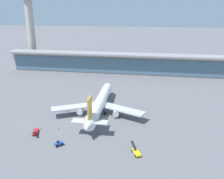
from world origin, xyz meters
name	(u,v)px	position (x,y,z in m)	size (l,w,h in m)	color
ground_plane	(104,118)	(0.00, 0.00, 0.00)	(1200.00, 1200.00, 0.00)	slate
airliner_on_stand	(100,104)	(-3.24, 5.00, 4.71)	(43.22, 56.20, 14.97)	white
service_truck_near_nose_red	(65,107)	(-21.24, 7.07, 0.81)	(3.94, 6.78, 2.70)	#B21E1E
service_truck_under_wing_red	(35,132)	(-23.52, -19.02, 0.81)	(3.62, 6.85, 2.70)	#B21E1E
service_truck_mid_apron_yellow	(136,152)	(16.27, -26.15, 0.81)	(4.17, 6.72, 2.70)	yellow
service_truck_by_tail_blue	(59,144)	(-11.23, -25.74, 0.87)	(3.25, 3.21, 2.05)	#234C9E
terminal_building	(126,63)	(0.00, 81.35, 7.87)	(183.60, 12.80, 15.20)	#B2ADA3
control_tower	(30,21)	(-81.71, 95.25, 37.04)	(12.00, 12.00, 67.81)	#B2ADA3
safety_cone_alpha	(59,129)	(-16.04, -13.84, 0.32)	(0.62, 0.62, 0.70)	orange
safety_cone_bravo	(39,130)	(-23.67, -16.12, 0.32)	(0.62, 0.62, 0.70)	orange
safety_cone_charlie	(41,128)	(-23.53, -14.51, 0.32)	(0.62, 0.62, 0.70)	orange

